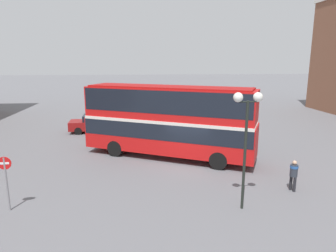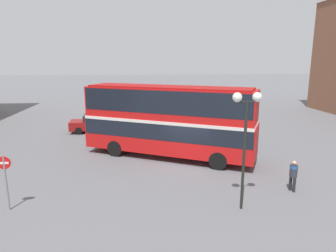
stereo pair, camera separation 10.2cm
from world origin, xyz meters
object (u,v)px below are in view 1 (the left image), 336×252
(double_decker_bus, at_px, (168,117))
(parked_car_kerb_near, at_px, (95,123))
(street_lamp_twin_globe, at_px, (247,118))
(no_entry_sign, at_px, (6,175))
(pedestrian_foreground, at_px, (294,172))

(double_decker_bus, relative_size, parked_car_kerb_near, 2.50)
(street_lamp_twin_globe, bearing_deg, double_decker_bus, 108.57)
(double_decker_bus, distance_m, parked_car_kerb_near, 10.07)
(double_decker_bus, height_order, no_entry_sign, double_decker_bus)
(double_decker_bus, bearing_deg, pedestrian_foreground, -19.49)
(street_lamp_twin_globe, relative_size, no_entry_sign, 2.10)
(pedestrian_foreground, xyz_separation_m, parked_car_kerb_near, (-11.51, 13.93, -0.17))
(parked_car_kerb_near, bearing_deg, double_decker_bus, 123.68)
(parked_car_kerb_near, xyz_separation_m, street_lamp_twin_globe, (8.37, -15.45, 3.27))
(street_lamp_twin_globe, bearing_deg, no_entry_sign, 175.05)
(double_decker_bus, bearing_deg, no_entry_sign, -112.14)
(street_lamp_twin_globe, bearing_deg, parked_car_kerb_near, 118.45)
(double_decker_bus, xyz_separation_m, pedestrian_foreground, (5.66, -5.97, -1.77))
(double_decker_bus, distance_m, pedestrian_foreground, 8.42)
(double_decker_bus, height_order, street_lamp_twin_globe, street_lamp_twin_globe)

